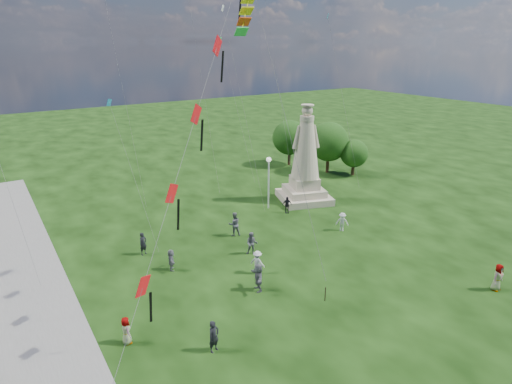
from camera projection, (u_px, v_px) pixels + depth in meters
waterfront at (7, 343)px, 21.38m from camera, size 200.00×200.00×1.51m
statue at (305, 166)px, 39.31m from camera, size 5.60×5.60×8.97m
lamppost at (269, 172)px, 37.40m from camera, size 0.44×0.44×4.74m
tree_row at (317, 142)px, 48.99m from camera, size 7.01×10.91×5.78m
person_0 at (214, 336)px, 20.47m from camera, size 0.69×0.54×1.66m
person_1 at (252, 244)px, 29.88m from camera, size 0.95×0.90×1.67m
person_2 at (257, 262)px, 27.49m from camera, size 0.93×1.12×1.55m
person_4 at (498, 277)px, 25.56m from camera, size 0.86×0.56×1.71m
person_5 at (171, 260)px, 27.88m from camera, size 1.02×1.47×1.46m
person_6 at (143, 244)px, 29.89m from camera, size 0.71×0.59×1.65m
person_7 at (234, 224)px, 32.79m from camera, size 1.04×0.78×1.91m
person_8 at (342, 222)px, 33.69m from camera, size 1.06×1.04×1.52m
person_9 at (287, 205)px, 37.22m from camera, size 0.98×0.75×1.49m
person_10 at (126, 331)px, 21.03m from camera, size 0.46×0.73×1.47m
person_11 at (258, 277)px, 25.52m from camera, size 1.16×1.78×1.77m
red_kite_train at (195, 125)px, 18.85m from camera, size 11.74×9.35×17.34m
small_kites at (199, 44)px, 37.03m from camera, size 31.20×15.11×25.50m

